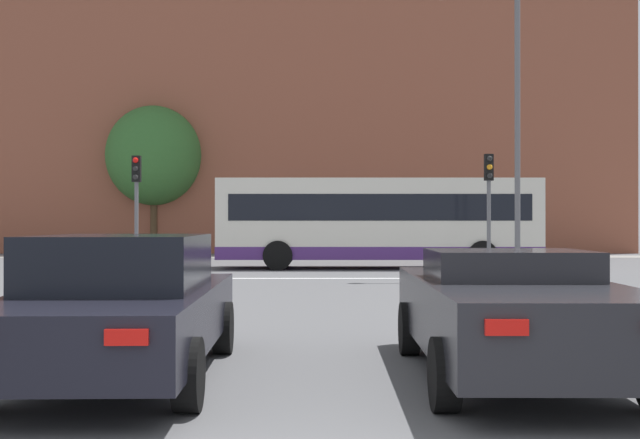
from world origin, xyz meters
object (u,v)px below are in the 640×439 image
Objects in this scene: traffic_light_near_left at (139,194)px; pedestrian_waiting at (294,235)px; car_roadster_right at (514,311)px; car_saloon_left at (125,305)px; bus_crossing_lead at (380,221)px; traffic_light_near_right at (492,193)px; street_lamp_junction at (506,102)px.

traffic_light_near_left is 2.04× the size of pedestrian_waiting.
pedestrian_waiting is (-3.31, 28.65, 0.36)m from car_roadster_right.
car_saloon_left is at bearing -179.21° from car_roadster_right.
pedestrian_waiting is (-3.36, 8.74, -0.62)m from bus_crossing_lead.
traffic_light_near_left is (-3.54, 16.04, 1.72)m from car_saloon_left.
street_lamp_junction is at bearing -82.82° from traffic_light_near_right.
bus_crossing_lead reaches higher than car_roadster_right.
pedestrian_waiting reaches higher than car_saloon_left.
bus_crossing_lead reaches higher than car_saloon_left.
traffic_light_near_left reaches higher than car_roadster_right.
traffic_light_near_right is at bearing 100.93° from pedestrian_waiting.
pedestrian_waiting is at bearing 116.54° from traffic_light_near_right.
street_lamp_junction is (3.22, -5.37, 3.37)m from bus_crossing_lead.
pedestrian_waiting reaches higher than car_roadster_right.
street_lamp_junction reaches higher than car_saloon_left.
car_roadster_right is 1.33× the size of traffic_light_near_left.
traffic_light_near_right is at bearing 97.18° from street_lamp_junction.
car_roadster_right is at bearing 80.98° from pedestrian_waiting.
car_roadster_right is at bearing -64.73° from traffic_light_near_left.
traffic_light_near_left is at bearing 115.84° from car_roadster_right.
pedestrian_waiting is at bearing 21.02° from bus_crossing_lead.
traffic_light_near_right reaches higher than car_saloon_left.
street_lamp_junction is 4.68× the size of pedestrian_waiting.
bus_crossing_lead is 7.11m from street_lamp_junction.
bus_crossing_lead is at bearing 77.07° from car_saloon_left.
car_roadster_right is at bearing 179.87° from bus_crossing_lead.
car_saloon_left is 28.68m from pedestrian_waiting.
traffic_light_near_right is (7.14, 15.81, 1.74)m from car_saloon_left.
traffic_light_near_left is at bearing 117.04° from bus_crossing_lead.
car_saloon_left is at bearing -116.62° from street_lamp_junction.
bus_crossing_lead is at bearing 95.40° from pedestrian_waiting.
traffic_light_near_right reaches higher than car_roadster_right.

